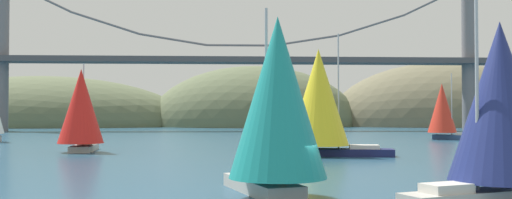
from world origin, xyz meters
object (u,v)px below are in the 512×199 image
(sailboat_teal_sail, at_px, (277,102))
(sailboat_red_spinnaker, at_px, (81,109))
(sailboat_yellow_sail, at_px, (320,100))
(sailboat_scarlet_sail, at_px, (443,110))
(sailboat_navy_sail, at_px, (498,107))

(sailboat_teal_sail, distance_m, sailboat_red_spinnaker, 34.59)
(sailboat_red_spinnaker, bearing_deg, sailboat_yellow_sail, -13.81)
(sailboat_scarlet_sail, bearing_deg, sailboat_yellow_sail, -128.13)
(sailboat_yellow_sail, xyz_separation_m, sailboat_scarlet_sail, (22.94, 29.22, -0.80))
(sailboat_navy_sail, bearing_deg, sailboat_teal_sail, 161.39)
(sailboat_yellow_sail, relative_size, sailboat_red_spinnaker, 1.24)
(sailboat_yellow_sail, relative_size, sailboat_teal_sail, 1.23)
(sailboat_yellow_sail, xyz_separation_m, sailboat_teal_sail, (-6.18, -24.73, -0.71))
(sailboat_red_spinnaker, bearing_deg, sailboat_teal_sail, -61.27)
(sailboat_red_spinnaker, relative_size, sailboat_navy_sail, 1.03)
(sailboat_scarlet_sail, relative_size, sailboat_red_spinnaker, 1.08)
(sailboat_red_spinnaker, xyz_separation_m, sailboat_navy_sail, (25.56, -33.34, -0.14))
(sailboat_scarlet_sail, bearing_deg, sailboat_red_spinnaker, -152.70)
(sailboat_yellow_sail, bearing_deg, sailboat_scarlet_sail, 51.87)
(sailboat_teal_sail, distance_m, sailboat_navy_sail, 9.43)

